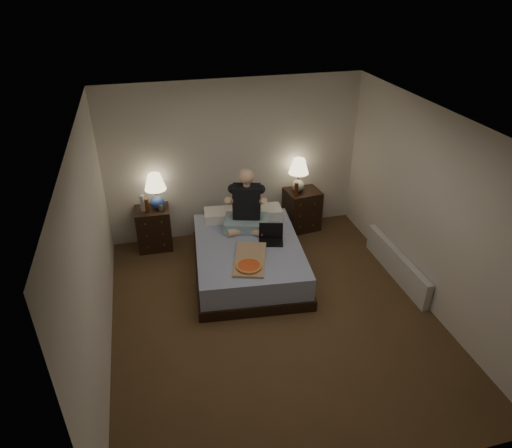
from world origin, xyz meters
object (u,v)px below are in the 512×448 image
object	(u,v)px
nightstand_left	(154,228)
soda_can	(161,208)
lamp_right	(298,175)
beer_bottle_left	(147,206)
bed	(248,258)
laptop	(271,235)
radiator	(396,264)
lamp_left	(156,192)
nightstand_right	(302,209)
water_bottle	(143,203)
beer_bottle_right	(296,189)
pizza_box	(249,267)
person	(246,200)

from	to	relation	value
nightstand_left	soda_can	size ratio (longest dim) A/B	6.68
lamp_right	beer_bottle_left	distance (m)	2.41
bed	beer_bottle_left	distance (m)	1.71
laptop	radiator	world-z (taller)	laptop
lamp_left	soda_can	bearing A→B (deg)	-69.76
nightstand_left	nightstand_right	bearing A→B (deg)	1.65
water_bottle	beer_bottle_left	size ratio (longest dim) A/B	1.09
bed	beer_bottle_right	distance (m)	1.45
bed	soda_can	distance (m)	1.54
nightstand_right	water_bottle	size ratio (longest dim) A/B	2.74
water_bottle	pizza_box	bearing A→B (deg)	-52.51
nightstand_right	soda_can	world-z (taller)	soda_can
lamp_right	radiator	size ratio (longest dim) A/B	0.35
bed	laptop	world-z (taller)	laptop
beer_bottle_left	bed	bearing A→B (deg)	-35.44
lamp_right	water_bottle	bearing A→B (deg)	-179.42
nightstand_left	lamp_left	distance (m)	0.62
lamp_left	water_bottle	size ratio (longest dim) A/B	2.24
soda_can	laptop	xyz separation A→B (m)	(1.44, -1.00, -0.11)
beer_bottle_right	radiator	distance (m)	1.91
soda_can	pizza_box	distance (m)	1.85
beer_bottle_right	radiator	xyz separation A→B (m)	(1.01, -1.50, -0.60)
lamp_right	beer_bottle_right	size ratio (longest dim) A/B	2.43
nightstand_left	pizza_box	distance (m)	2.00
person	laptop	bearing A→B (deg)	-47.38
bed	beer_bottle_right	size ratio (longest dim) A/B	8.43
bed	nightstand_right	size ratio (longest dim) A/B	2.83
soda_can	radiator	distance (m)	3.55
lamp_right	radiator	bearing A→B (deg)	-60.53
nightstand_left	water_bottle	bearing A→B (deg)	-166.55
water_bottle	person	xyz separation A→B (m)	(1.46, -0.59, 0.16)
lamp_left	beer_bottle_right	size ratio (longest dim) A/B	2.43
soda_can	beer_bottle_left	xyz separation A→B (m)	(-0.19, -0.01, 0.06)
beer_bottle_left	person	distance (m)	1.50
lamp_left	beer_bottle_left	distance (m)	0.25
beer_bottle_left	laptop	world-z (taller)	beer_bottle_left
person	laptop	distance (m)	0.64
lamp_left	beer_bottle_right	distance (m)	2.18
nightstand_left	beer_bottle_left	size ratio (longest dim) A/B	2.90
water_bottle	nightstand_left	bearing A→B (deg)	11.68
nightstand_right	bed	bearing A→B (deg)	-145.18
lamp_right	person	xyz separation A→B (m)	(-1.00, -0.62, -0.02)
lamp_right	beer_bottle_right	world-z (taller)	lamp_right
nightstand_right	lamp_right	xyz separation A→B (m)	(-0.09, 0.01, 0.62)
nightstand_left	pizza_box	world-z (taller)	nightstand_left
nightstand_left	soda_can	xyz separation A→B (m)	(0.13, -0.10, 0.38)
bed	water_bottle	xyz separation A→B (m)	(-1.38, 1.02, 0.55)
nightstand_right	soda_can	bearing A→B (deg)	175.58
radiator	laptop	bearing A→B (deg)	161.78
nightstand_right	beer_bottle_left	size ratio (longest dim) A/B	2.98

